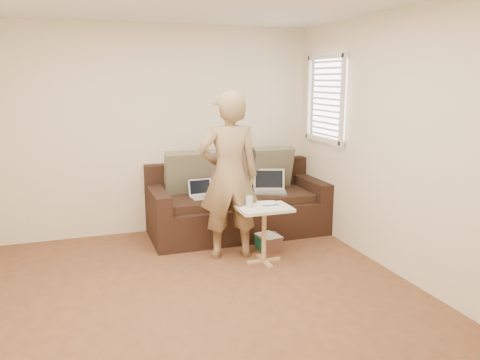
{
  "coord_description": "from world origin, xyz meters",
  "views": [
    {
      "loc": [
        -0.99,
        -3.78,
        1.94
      ],
      "look_at": [
        0.8,
        1.4,
        0.78
      ],
      "focal_mm": 35.85,
      "sensor_mm": 36.0,
      "label": 1
    }
  ],
  "objects_px": {
    "person": "(229,176)",
    "drinking_glass": "(249,201)",
    "side_table": "(264,235)",
    "laptop_silver": "(270,193)",
    "striped_box": "(269,242)",
    "laptop_white": "(203,198)",
    "sofa": "(238,201)"
  },
  "relations": [
    {
      "from": "sofa",
      "to": "laptop_silver",
      "type": "xyz_separation_m",
      "value": [
        0.41,
        -0.09,
        0.1
      ]
    },
    {
      "from": "drinking_glass",
      "to": "striped_box",
      "type": "bearing_deg",
      "value": 40.89
    },
    {
      "from": "side_table",
      "to": "drinking_glass",
      "type": "distance_m",
      "value": 0.4
    },
    {
      "from": "laptop_silver",
      "to": "side_table",
      "type": "height_order",
      "value": "laptop_silver"
    },
    {
      "from": "person",
      "to": "striped_box",
      "type": "height_order",
      "value": "person"
    },
    {
      "from": "sofa",
      "to": "side_table",
      "type": "xyz_separation_m",
      "value": [
        -0.05,
        -1.01,
        -0.12
      ]
    },
    {
      "from": "person",
      "to": "side_table",
      "type": "relative_size",
      "value": 2.99
    },
    {
      "from": "person",
      "to": "side_table",
      "type": "distance_m",
      "value": 0.74
    },
    {
      "from": "side_table",
      "to": "drinking_glass",
      "type": "bearing_deg",
      "value": 160.34
    },
    {
      "from": "sofa",
      "to": "laptop_white",
      "type": "height_order",
      "value": "sofa"
    },
    {
      "from": "sofa",
      "to": "laptop_silver",
      "type": "height_order",
      "value": "sofa"
    },
    {
      "from": "person",
      "to": "laptop_silver",
      "type": "bearing_deg",
      "value": -133.45
    },
    {
      "from": "sofa",
      "to": "person",
      "type": "height_order",
      "value": "person"
    },
    {
      "from": "striped_box",
      "to": "laptop_white",
      "type": "bearing_deg",
      "value": 135.3
    },
    {
      "from": "striped_box",
      "to": "drinking_glass",
      "type": "bearing_deg",
      "value": -139.11
    },
    {
      "from": "drinking_glass",
      "to": "striped_box",
      "type": "xyz_separation_m",
      "value": [
        0.35,
        0.3,
        -0.59
      ]
    },
    {
      "from": "laptop_silver",
      "to": "side_table",
      "type": "distance_m",
      "value": 1.05
    },
    {
      "from": "person",
      "to": "striped_box",
      "type": "distance_m",
      "value": 0.97
    },
    {
      "from": "person",
      "to": "striped_box",
      "type": "relative_size",
      "value": 6.9
    },
    {
      "from": "sofa",
      "to": "side_table",
      "type": "bearing_deg",
      "value": -92.74
    },
    {
      "from": "drinking_glass",
      "to": "side_table",
      "type": "bearing_deg",
      "value": -19.66
    },
    {
      "from": "laptop_silver",
      "to": "drinking_glass",
      "type": "bearing_deg",
      "value": -105.62
    },
    {
      "from": "person",
      "to": "drinking_glass",
      "type": "distance_m",
      "value": 0.37
    },
    {
      "from": "striped_box",
      "to": "sofa",
      "type": "bearing_deg",
      "value": 103.23
    },
    {
      "from": "sofa",
      "to": "person",
      "type": "distance_m",
      "value": 0.94
    },
    {
      "from": "laptop_white",
      "to": "side_table",
      "type": "bearing_deg",
      "value": -72.16
    },
    {
      "from": "laptop_silver",
      "to": "laptop_white",
      "type": "relative_size",
      "value": 1.37
    },
    {
      "from": "person",
      "to": "drinking_glass",
      "type": "height_order",
      "value": "person"
    },
    {
      "from": "laptop_silver",
      "to": "laptop_white",
      "type": "distance_m",
      "value": 0.87
    },
    {
      "from": "sofa",
      "to": "striped_box",
      "type": "height_order",
      "value": "sofa"
    },
    {
      "from": "sofa",
      "to": "person",
      "type": "relative_size",
      "value": 1.2
    },
    {
      "from": "person",
      "to": "drinking_glass",
      "type": "bearing_deg",
      "value": 128.46
    }
  ]
}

